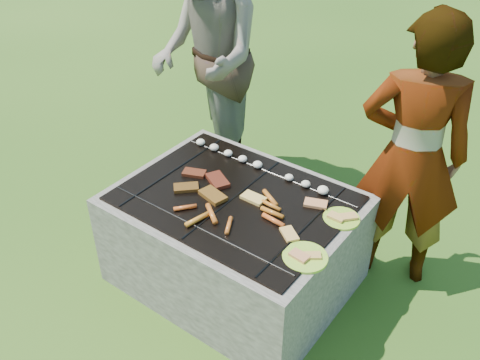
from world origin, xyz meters
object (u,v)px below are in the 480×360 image
(plate_far, at_px, (342,218))
(bystander, at_px, (205,58))
(cook, at_px, (412,157))
(fire_pit, at_px, (235,242))
(plate_near, at_px, (305,257))

(plate_far, distance_m, bystander, 1.58)
(plate_far, bearing_deg, bystander, 156.87)
(bystander, bearing_deg, plate_far, 18.72)
(cook, height_order, bystander, bystander)
(cook, relative_size, bystander, 0.85)
(fire_pit, xyz_separation_m, bystander, (-0.85, 0.79, 0.68))
(cook, bearing_deg, bystander, -26.64)
(cook, xyz_separation_m, bystander, (-1.58, 0.15, 0.14))
(fire_pit, relative_size, bystander, 0.68)
(plate_near, bearing_deg, fire_pit, 162.01)
(fire_pit, relative_size, cook, 0.79)
(plate_far, relative_size, bystander, 0.10)
(fire_pit, height_order, cook, cook)
(plate_near, xyz_separation_m, bystander, (-1.41, 0.98, 0.35))
(fire_pit, distance_m, cook, 1.11)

